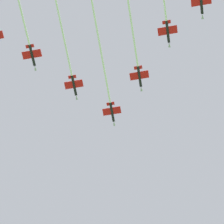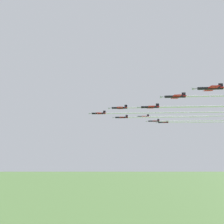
{
  "view_description": "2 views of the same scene",
  "coord_description": "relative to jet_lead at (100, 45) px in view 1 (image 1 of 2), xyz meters",
  "views": [
    {
      "loc": [
        80.7,
        -16.55,
        2.03
      ],
      "look_at": [
        19.22,
        -4.37,
        160.2
      ],
      "focal_mm": 65.48,
      "sensor_mm": 36.0,
      "label": 1
    },
    {
      "loc": [
        -8.2,
        -131.36,
        142.79
      ],
      "look_at": [
        30.18,
        3.44,
        162.55
      ],
      "focal_mm": 33.62,
      "sensor_mm": 36.0,
      "label": 2
    }
  ],
  "objects": [
    {
      "name": "jet_starboard_inner",
      "position": [
        9.32,
        10.86,
        -1.14
      ],
      "size": [
        60.02,
        24.77,
        2.23
      ],
      "rotation": [
        0.0,
        0.0,
        1.21
      ],
      "color": "black"
    },
    {
      "name": "jet_lead",
      "position": [
        0.0,
        0.0,
        0.0
      ],
      "size": [
        77.9,
        31.58,
        2.23
      ],
      "rotation": [
        0.0,
        0.0,
        1.21
      ],
      "color": "black"
    },
    {
      "name": "jet_port_inner",
      "position": [
        0.0,
        -14.41,
        1.14
      ],
      "size": [
        60.59,
        24.99,
        2.23
      ],
      "rotation": [
        0.0,
        0.0,
        1.21
      ],
      "color": "black"
    }
  ]
}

